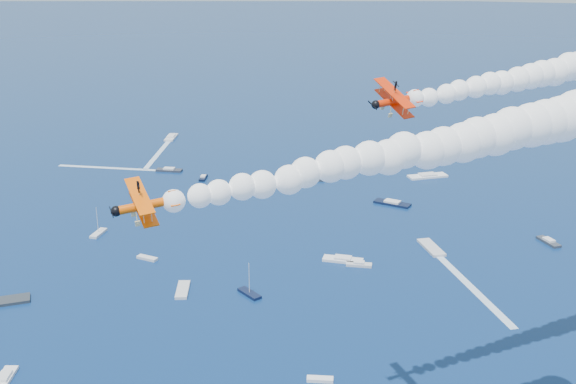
# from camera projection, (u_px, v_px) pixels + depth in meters

# --- Properties ---
(biplane_lead) EXTENTS (11.80, 12.27, 8.06)m
(biplane_lead) POSITION_uv_depth(u_px,v_px,m) (396.00, 101.00, 99.36)
(biplane_lead) COLOR red
(biplane_trail) EXTENTS (10.72, 11.35, 6.66)m
(biplane_trail) POSITION_uv_depth(u_px,v_px,m) (146.00, 205.00, 75.31)
(biplane_trail) COLOR #FF5B05
(smoke_trail_lead) EXTENTS (69.20, 68.24, 11.74)m
(smoke_trail_lead) POSITION_uv_depth(u_px,v_px,m) (575.00, 66.00, 111.50)
(smoke_trail_lead) COLOR white
(smoke_trail_trail) EXTENTS (69.15, 66.91, 11.74)m
(smoke_trail_trail) POSITION_uv_depth(u_px,v_px,m) (415.00, 150.00, 86.10)
(smoke_trail_trail) COLOR white
(spectator_boats) EXTENTS (229.88, 182.17, 0.70)m
(spectator_boats) POSITION_uv_depth(u_px,v_px,m) (352.00, 234.00, 201.81)
(spectator_boats) COLOR silver
(spectator_boats) RESTS_ON ground
(boat_wakes) EXTENTS (161.45, 121.65, 0.04)m
(boat_wakes) POSITION_uv_depth(u_px,v_px,m) (215.00, 192.00, 237.02)
(boat_wakes) COLOR white
(boat_wakes) RESTS_ON ground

